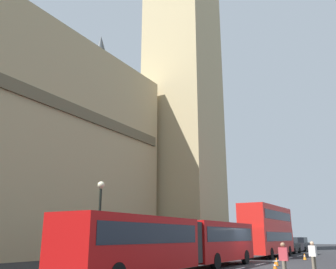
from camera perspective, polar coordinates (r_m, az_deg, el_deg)
name	(u,v)px	position (r m, az deg, el deg)	size (l,w,h in m)	color
ground_plane	(253,266)	(27.11, 13.34, -19.70)	(160.00, 160.00, 0.00)	#262628
lane_centre_marking	(260,264)	(28.81, 14.51, -19.37)	(29.80, 0.16, 0.01)	silver
articulated_bus	(182,240)	(21.85, 2.28, -16.50)	(18.35, 2.54, 2.90)	#B20F0F
double_decker_bus	(267,229)	(38.46, 15.57, -14.27)	(10.78, 2.54, 4.90)	red
sedan_lead	(289,245)	(47.51, 18.77, -16.40)	(4.40, 1.86, 1.85)	black
sedan_trailing	(300,244)	(54.05, 20.33, -16.11)	(4.40, 1.86, 1.85)	black
traffic_cone_west	(275,266)	(23.27, 16.71, -19.46)	(0.36, 0.36, 0.58)	black
traffic_cone_middle	(277,262)	(27.17, 16.93, -18.84)	(0.36, 0.36, 0.58)	black
traffic_cone_east	(305,257)	(34.64, 20.96, -17.73)	(0.36, 0.36, 0.58)	black
street_lamp	(99,218)	(22.66, -10.89, -12.91)	(0.44, 0.44, 5.27)	black
pedestrian_near_cones	(284,260)	(18.69, 18.00, -18.44)	(0.36, 0.40, 1.69)	#726651
pedestrian_by_kerb	(313,256)	(23.09, 22.14, -17.45)	(0.36, 0.44, 1.69)	#726651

